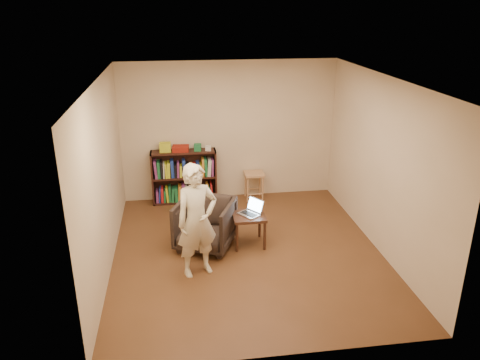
{
  "coord_description": "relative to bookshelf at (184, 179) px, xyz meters",
  "views": [
    {
      "loc": [
        -0.99,
        -6.17,
        3.57
      ],
      "look_at": [
        -0.06,
        0.35,
        1.05
      ],
      "focal_mm": 35.0,
      "sensor_mm": 36.0,
      "label": 1
    }
  ],
  "objects": [
    {
      "name": "person",
      "position": [
        0.11,
        -2.55,
        0.36
      ],
      "size": [
        0.68,
        0.57,
        1.6
      ],
      "primitive_type": "imported",
      "rotation": [
        0.0,
        0.0,
        0.37
      ],
      "color": "beige",
      "rests_on": "floor"
    },
    {
      "name": "bookshelf",
      "position": [
        0.0,
        0.0,
        0.0
      ],
      "size": [
        1.2,
        0.3,
        1.0
      ],
      "color": "black",
      "rests_on": "floor"
    },
    {
      "name": "box_yellow",
      "position": [
        -0.32,
        0.0,
        0.64
      ],
      "size": [
        0.21,
        0.15,
        0.17
      ],
      "primitive_type": "cube",
      "rotation": [
        0.0,
        0.0,
        -0.0
      ],
      "color": "gold",
      "rests_on": "bookshelf"
    },
    {
      "name": "wall_left",
      "position": [
        -1.13,
        -2.09,
        0.86
      ],
      "size": [
        0.0,
        4.5,
        4.5
      ],
      "primitive_type": "plane",
      "rotation": [
        1.57,
        0.0,
        1.57
      ],
      "color": "beige",
      "rests_on": "floor"
    },
    {
      "name": "box_green",
      "position": [
        0.27,
        -0.02,
        0.62
      ],
      "size": [
        0.14,
        0.14,
        0.13
      ],
      "primitive_type": "cube",
      "rotation": [
        0.0,
        0.0,
        -0.14
      ],
      "color": "#1B6637",
      "rests_on": "bookshelf"
    },
    {
      "name": "stool",
      "position": [
        1.32,
        -0.06,
        -0.02
      ],
      "size": [
        0.36,
        0.36,
        0.53
      ],
      "color": "tan",
      "rests_on": "floor"
    },
    {
      "name": "side_table",
      "position": [
        0.93,
        -1.84,
        -0.02
      ],
      "size": [
        0.49,
        0.49,
        0.5
      ],
      "color": "black",
      "rests_on": "floor"
    },
    {
      "name": "box_white",
      "position": [
        0.46,
        -0.03,
        0.6
      ],
      "size": [
        0.12,
        0.12,
        0.08
      ],
      "primitive_type": "cube",
      "rotation": [
        0.0,
        0.0,
        -0.14
      ],
      "color": "beige",
      "rests_on": "bookshelf"
    },
    {
      "name": "floor",
      "position": [
        0.87,
        -2.09,
        -0.44
      ],
      "size": [
        4.5,
        4.5,
        0.0
      ],
      "primitive_type": "plane",
      "color": "#4E2F19",
      "rests_on": "ground"
    },
    {
      "name": "laptop",
      "position": [
        0.98,
        -1.81,
        0.12
      ],
      "size": [
        0.42,
        0.43,
        0.23
      ],
      "rotation": [
        0.0,
        0.0,
        -0.93
      ],
      "color": "#ACABB0",
      "rests_on": "side_table"
    },
    {
      "name": "armchair",
      "position": [
        0.26,
        -1.82,
        -0.06
      ],
      "size": [
        1.07,
        1.09,
        0.76
      ],
      "primitive_type": "imported",
      "rotation": [
        0.0,
        0.0,
        -0.4
      ],
      "color": "black",
      "rests_on": "floor"
    },
    {
      "name": "red_cloth",
      "position": [
        -0.04,
        -0.0,
        0.61
      ],
      "size": [
        0.31,
        0.24,
        0.1
      ],
      "primitive_type": "cube",
      "rotation": [
        0.0,
        0.0,
        -0.09
      ],
      "color": "maroon",
      "rests_on": "bookshelf"
    },
    {
      "name": "ceiling",
      "position": [
        0.87,
        -2.09,
        2.16
      ],
      "size": [
        4.5,
        4.5,
        0.0
      ],
      "primitive_type": "plane",
      "color": "white",
      "rests_on": "wall_back"
    },
    {
      "name": "wall_back",
      "position": [
        0.87,
        0.16,
        0.86
      ],
      "size": [
        4.0,
        0.0,
        4.0
      ],
      "primitive_type": "plane",
      "rotation": [
        1.57,
        0.0,
        0.0
      ],
      "color": "beige",
      "rests_on": "floor"
    },
    {
      "name": "wall_right",
      "position": [
        2.87,
        -2.09,
        0.86
      ],
      "size": [
        0.0,
        4.5,
        4.5
      ],
      "primitive_type": "plane",
      "rotation": [
        1.57,
        0.0,
        -1.57
      ],
      "color": "beige",
      "rests_on": "floor"
    }
  ]
}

